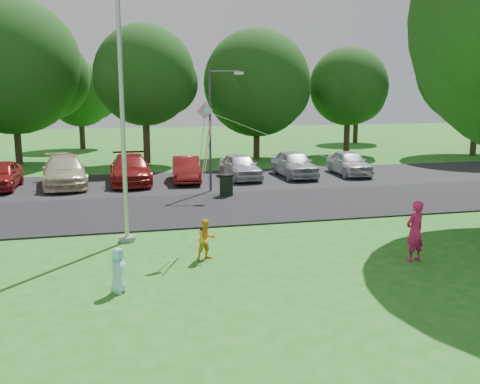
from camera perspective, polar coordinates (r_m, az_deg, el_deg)
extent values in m
plane|color=#226F1D|center=(12.96, 4.83, -10.14)|extent=(120.00, 120.00, 0.00)
cube|color=black|center=(21.34, -2.90, -1.73)|extent=(60.00, 6.00, 0.06)
cube|color=black|center=(27.63, -5.47, 1.08)|extent=(42.00, 7.00, 0.06)
cylinder|color=#B7BABF|center=(16.48, -12.60, 11.81)|extent=(0.14, 0.14, 10.00)
cylinder|color=gray|center=(17.08, -11.94, -4.92)|extent=(0.50, 0.50, 0.16)
cylinder|color=#3F3F44|center=(24.51, -3.21, 6.45)|extent=(0.11, 0.11, 5.62)
cylinder|color=#3F3F44|center=(24.42, -1.71, 12.71)|extent=(1.29, 0.43, 0.08)
cube|color=silver|center=(24.39, -0.13, 12.57)|extent=(0.46, 0.31, 0.13)
cylinder|color=black|center=(23.69, -1.47, 0.62)|extent=(0.59, 0.59, 0.95)
cylinder|color=black|center=(23.61, -1.47, 1.83)|extent=(0.63, 0.63, 0.05)
cylinder|color=#332316|center=(37.26, -22.63, 5.20)|extent=(0.44, 0.44, 3.19)
sphere|color=#12390F|center=(37.17, -23.14, 12.22)|extent=(8.50, 8.50, 8.50)
sphere|color=#12390F|center=(37.76, -19.94, 11.43)|extent=(5.53, 5.53, 5.53)
cylinder|color=#332316|center=(34.57, -9.94, 5.69)|extent=(0.44, 0.44, 3.43)
sphere|color=#12390F|center=(34.47, -10.15, 12.17)|extent=(6.27, 6.27, 6.27)
sphere|color=#12390F|center=(35.21, -7.86, 11.43)|extent=(4.07, 4.07, 4.07)
sphere|color=#12390F|center=(33.62, -12.22, 11.61)|extent=(3.76, 3.76, 3.76)
cylinder|color=#332316|center=(37.15, 1.78, 5.58)|extent=(0.44, 0.44, 2.66)
sphere|color=#12390F|center=(37.01, 1.81, 11.56)|extent=(7.27, 7.27, 7.27)
sphere|color=#12390F|center=(38.17, 3.92, 10.69)|extent=(4.72, 4.72, 4.72)
sphere|color=#12390F|center=(35.76, -0.08, 11.02)|extent=(4.36, 4.36, 4.36)
cylinder|color=#332316|center=(40.28, 11.32, 6.03)|extent=(0.44, 0.44, 3.02)
sphere|color=#12390F|center=(40.16, 11.50, 11.00)|extent=(5.67, 5.67, 5.67)
sphere|color=#12390F|center=(41.22, 12.77, 10.34)|extent=(3.68, 3.68, 3.68)
sphere|color=#12390F|center=(39.04, 10.40, 10.64)|extent=(3.40, 3.40, 3.40)
cylinder|color=#332316|center=(42.59, 23.72, 5.85)|extent=(0.44, 0.44, 3.42)
sphere|color=#12390F|center=(42.53, 24.21, 12.28)|extent=(8.77, 8.77, 8.77)
sphere|color=#12390F|center=(40.58, 23.12, 11.86)|extent=(5.26, 5.26, 5.26)
cylinder|color=#332316|center=(45.64, -16.49, 6.05)|extent=(0.44, 0.44, 2.60)
sphere|color=#12390F|center=(45.52, -16.70, 9.97)|extent=(5.20, 5.20, 5.20)
sphere|color=#12390F|center=(46.00, -15.17, 9.56)|extent=(3.38, 3.38, 3.38)
sphere|color=#12390F|center=(44.93, -18.06, 9.56)|extent=(3.12, 3.12, 3.12)
cylinder|color=#332316|center=(50.14, 12.22, 6.62)|extent=(0.44, 0.44, 2.60)
sphere|color=#12390F|center=(50.03, 12.36, 10.18)|extent=(5.20, 5.20, 5.20)
sphere|color=#12390F|center=(51.02, 13.28, 9.71)|extent=(3.38, 3.38, 3.38)
sphere|color=#12390F|center=(49.00, 11.58, 9.90)|extent=(3.12, 3.12, 3.12)
imported|color=maroon|center=(27.64, -24.17, 1.65)|extent=(1.71, 3.97, 1.34)
imported|color=#C6B793|center=(27.39, -18.23, 2.11)|extent=(2.49, 5.18, 1.46)
imported|color=maroon|center=(27.44, -11.62, 2.41)|extent=(2.04, 4.93, 1.43)
imported|color=maroon|center=(27.52, -5.76, 2.43)|extent=(1.70, 3.97, 1.27)
imported|color=silver|center=(28.21, 0.03, 2.75)|extent=(1.79, 3.99, 1.33)
imported|color=#B2B7BF|center=(29.11, 5.80, 3.02)|extent=(1.68, 4.16, 1.42)
imported|color=silver|center=(30.27, 11.57, 3.08)|extent=(1.86, 4.04, 1.34)
imported|color=#CF1B5B|center=(15.38, 18.15, -3.99)|extent=(0.71, 0.57, 1.70)
imported|color=gold|center=(14.86, -3.61, -5.06)|extent=(0.66, 0.57, 1.15)
imported|color=#A5E3FD|center=(12.76, -12.89, -8.14)|extent=(0.57, 0.63, 1.08)
cube|color=pink|center=(15.54, -3.78, 8.67)|extent=(0.50, 0.17, 0.51)
cube|color=#8CC6E5|center=(15.52, -3.57, 8.74)|extent=(0.24, 0.09, 0.24)
cylinder|color=white|center=(15.02, 7.23, 4.44)|extent=(5.30, 2.73, 2.15)
cylinder|color=pink|center=(15.59, -4.10, 5.22)|extent=(0.17, 0.22, 1.36)
cylinder|color=pink|center=(15.68, -3.40, 4.87)|extent=(0.19, 0.36, 1.55)
cylinder|color=pink|center=(15.55, -3.67, 4.42)|extent=(0.21, 0.52, 1.73)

